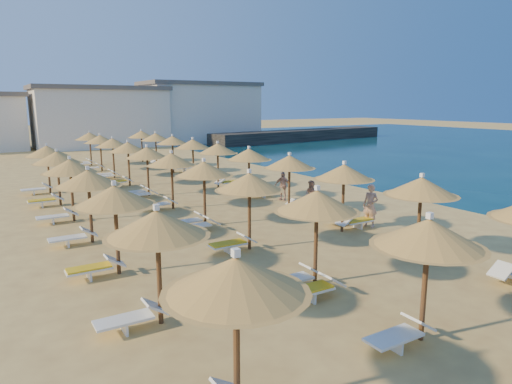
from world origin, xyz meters
TOP-DOWN VIEW (x-y plane):
  - ground at (0.00, 0.00)m, footprint 220.00×220.00m
  - jetty at (29.41, 39.33)m, footprint 30.27×8.01m
  - hotel_blocks at (2.94, 45.58)m, footprint 44.96×10.89m
  - parasol_row_east at (2.16, 6.19)m, footprint 2.52×44.79m
  - parasol_row_west at (-2.35, 6.19)m, footprint 2.52×44.79m
  - parasol_row_inland at (-7.13, 4.27)m, footprint 2.52×25.57m
  - loungers at (-1.38, 5.65)m, footprint 12.43×42.84m
  - beachgoer_b at (3.28, 3.91)m, footprint 0.84×0.93m
  - beachgoer_c at (3.64, 6.96)m, footprint 0.83×0.99m
  - beachgoer_a at (3.72, 0.40)m, footprint 0.64×0.79m

SIDE VIEW (x-z plane):
  - ground at x=0.00m, z-range 0.00..0.00m
  - loungers at x=-1.38m, z-range 0.01..0.67m
  - jetty at x=29.41m, z-range 0.00..1.50m
  - beachgoer_b at x=3.28m, z-range 0.00..1.56m
  - beachgoer_c at x=3.64m, z-range 0.00..1.58m
  - beachgoer_a at x=3.72m, z-range 0.00..1.87m
  - parasol_row_inland at x=-7.13m, z-range 0.98..3.97m
  - parasol_row_east at x=2.16m, z-range 0.98..3.97m
  - parasol_row_west at x=-2.35m, z-range 0.98..3.97m
  - hotel_blocks at x=2.94m, z-range -0.35..7.75m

